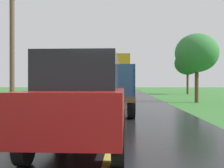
# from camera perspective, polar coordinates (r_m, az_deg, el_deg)

# --- Properties ---
(banana_truck_near) EXTENTS (2.38, 5.82, 2.80)m
(banana_truck_near) POSITION_cam_1_polar(r_m,az_deg,el_deg) (12.79, -0.89, 0.32)
(banana_truck_near) COLOR #2D2D30
(banana_truck_near) RESTS_ON road_surface
(banana_truck_far) EXTENTS (2.38, 5.81, 2.80)m
(banana_truck_far) POSITION_cam_1_polar(r_m,az_deg,el_deg) (28.40, 0.92, 0.20)
(banana_truck_far) COLOR #2D2D30
(banana_truck_far) RESTS_ON road_surface
(utility_pole_roadside) EXTENTS (2.46, 0.20, 6.30)m
(utility_pole_roadside) POSITION_cam_1_polar(r_m,az_deg,el_deg) (12.14, -20.55, 9.90)
(utility_pole_roadside) COLOR brown
(utility_pole_roadside) RESTS_ON ground
(roadside_tree_mid_right) EXTENTS (3.45, 3.45, 5.70)m
(roadside_tree_mid_right) POSITION_cam_1_polar(r_m,az_deg,el_deg) (37.18, 15.83, 4.28)
(roadside_tree_mid_right) COLOR #4C3823
(roadside_tree_mid_right) RESTS_ON ground
(roadside_tree_far_left) EXTENTS (3.19, 3.19, 5.14)m
(roadside_tree_far_left) POSITION_cam_1_polar(r_m,az_deg,el_deg) (20.97, 17.62, 6.30)
(roadside_tree_far_left) COLOR #4C3823
(roadside_tree_far_left) RESTS_ON ground
(following_car) EXTENTS (1.74, 4.10, 1.92)m
(following_car) POSITION_cam_1_polar(r_m,az_deg,el_deg) (5.59, -6.29, -3.50)
(following_car) COLOR maroon
(following_car) RESTS_ON road_surface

